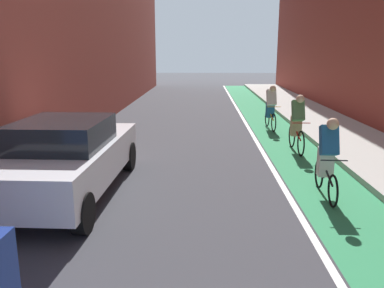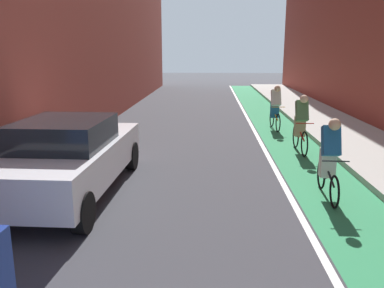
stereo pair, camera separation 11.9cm
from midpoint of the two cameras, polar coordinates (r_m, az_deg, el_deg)
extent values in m
plane|color=#38383D|center=(12.64, 0.71, 0.51)|extent=(83.95, 83.95, 0.00)
cube|color=#2D8451|center=(14.82, 11.45, 2.12)|extent=(1.60, 38.16, 0.00)
cube|color=white|center=(14.69, 7.99, 2.16)|extent=(0.12, 38.16, 0.00)
cube|color=#A8A59E|center=(15.31, 19.26, 2.25)|extent=(2.61, 38.16, 0.14)
cube|color=silver|center=(8.13, -17.64, -2.33)|extent=(1.87, 4.59, 0.70)
cube|color=black|center=(7.80, -18.51, 1.31)|extent=(1.60, 1.94, 0.55)
cylinder|color=black|center=(10.06, -18.42, -1.55)|extent=(0.23, 0.66, 0.66)
cylinder|color=black|center=(9.59, -9.43, -1.74)|extent=(0.23, 0.66, 0.66)
cylinder|color=black|center=(6.44, -15.98, -9.57)|extent=(0.23, 0.66, 0.66)
torus|color=black|center=(7.64, 19.19, -6.39)|extent=(0.06, 0.61, 0.61)
torus|color=black|center=(8.61, 17.41, -4.08)|extent=(0.06, 0.61, 0.61)
cylinder|color=black|center=(8.06, 18.35, -3.68)|extent=(0.08, 0.96, 0.33)
cylinder|color=black|center=(8.21, 18.09, -2.78)|extent=(0.04, 0.12, 0.55)
cylinder|color=black|center=(7.56, 19.35, -2.25)|extent=(0.48, 0.04, 0.02)
cube|color=beige|center=(8.12, 18.25, -2.45)|extent=(0.29, 0.25, 0.56)
cube|color=#1E598C|center=(7.89, 18.71, 0.52)|extent=(0.34, 0.41, 0.60)
sphere|color=tan|center=(7.68, 19.18, 2.74)|extent=(0.22, 0.22, 0.22)
torus|color=black|center=(11.06, 15.10, 0.05)|extent=(0.05, 0.69, 0.69)
torus|color=black|center=(12.06, 13.89, 1.18)|extent=(0.05, 0.69, 0.69)
cylinder|color=red|center=(11.51, 14.53, 1.71)|extent=(0.06, 0.96, 0.33)
cylinder|color=red|center=(11.67, 14.34, 2.27)|extent=(0.04, 0.12, 0.55)
cylinder|color=red|center=(11.03, 15.17, 2.93)|extent=(0.48, 0.03, 0.02)
cube|color=tan|center=(11.59, 14.45, 2.54)|extent=(0.28, 0.24, 0.56)
cube|color=#4C7247|center=(11.39, 14.73, 4.69)|extent=(0.33, 0.40, 0.60)
sphere|color=tan|center=(11.20, 15.02, 6.29)|extent=(0.22, 0.22, 0.22)
cube|color=beige|center=(11.51, 14.59, 4.88)|extent=(0.26, 0.28, 0.39)
torus|color=black|center=(14.25, 11.43, 3.02)|extent=(0.08, 0.66, 0.65)
torus|color=black|center=(15.26, 10.54, 3.72)|extent=(0.08, 0.66, 0.65)
cylinder|color=gold|center=(14.72, 11.01, 4.23)|extent=(0.10, 0.96, 0.33)
cylinder|color=gold|center=(14.88, 10.87, 4.64)|extent=(0.04, 0.12, 0.55)
cylinder|color=gold|center=(14.24, 11.46, 5.26)|extent=(0.48, 0.05, 0.02)
cube|color=#1E598C|center=(14.80, 10.94, 4.87)|extent=(0.29, 0.26, 0.56)
cube|color=beige|center=(14.62, 11.13, 6.58)|extent=(0.34, 0.42, 0.60)
sphere|color=tan|center=(14.43, 11.33, 7.84)|extent=(0.22, 0.22, 0.22)
cube|color=beige|center=(14.73, 11.03, 6.71)|extent=(0.28, 0.29, 0.39)
camera|label=1|loc=(0.06, -90.53, -0.12)|focal=37.08mm
camera|label=2|loc=(0.06, 89.47, 0.12)|focal=37.08mm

